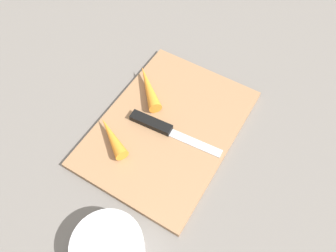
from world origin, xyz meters
The scene contains 6 objects.
ground_plane centered at (0.00, 0.00, 0.00)m, with size 1.40×1.40×0.00m, color slate.
cutting_board centered at (0.00, 0.00, 0.01)m, with size 0.36×0.26×0.01m, color #99704C.
knife centered at (-0.01, 0.02, 0.02)m, with size 0.03×0.20×0.01m.
carrot_long centered at (0.06, 0.08, 0.03)m, with size 0.03×0.03×0.12m, color orange.
carrot_short centered at (-0.09, 0.08, 0.03)m, with size 0.03×0.03×0.10m, color orange.
small_bowl centered at (-0.26, -0.04, 0.02)m, with size 0.12×0.12×0.05m, color silver.
Camera 1 is at (-0.32, -0.19, 0.60)m, focal length 36.24 mm.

